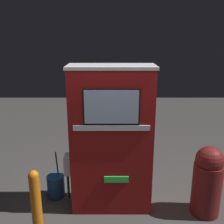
{
  "coord_description": "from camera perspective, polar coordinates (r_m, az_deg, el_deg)",
  "views": [
    {
      "loc": [
        0.01,
        -3.08,
        2.4
      ],
      "look_at": [
        0.0,
        0.11,
        1.45
      ],
      "focal_mm": 42.0,
      "sensor_mm": 36.0,
      "label": 1
    }
  ],
  "objects": [
    {
      "name": "trash_bin",
      "position": [
        3.88,
        20.17,
        -13.78
      ],
      "size": [
        0.39,
        0.39,
        0.99
      ],
      "color": "maroon",
      "rests_on": "ground_plane"
    },
    {
      "name": "gas_pump",
      "position": [
        3.57,
        -0.04,
        -6.17
      ],
      "size": [
        1.2,
        0.48,
        2.03
      ],
      "color": "maroon",
      "rests_on": "ground_plane"
    },
    {
      "name": "safety_bollard",
      "position": [
        3.47,
        -16.11,
        -18.15
      ],
      "size": [
        0.13,
        0.13,
        0.87
      ],
      "color": "orange",
      "rests_on": "ground_plane"
    },
    {
      "name": "ground_plane",
      "position": [
        3.9,
        -0.0,
        -21.43
      ],
      "size": [
        14.0,
        14.0,
        0.0
      ],
      "primitive_type": "plane",
      "color": "#423F3D"
    },
    {
      "name": "squeegee_bucket",
      "position": [
        4.25,
        -12.01,
        -15.44
      ],
      "size": [
        0.26,
        0.26,
        0.76
      ],
      "color": "#1E478C",
      "rests_on": "ground_plane"
    }
  ]
}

